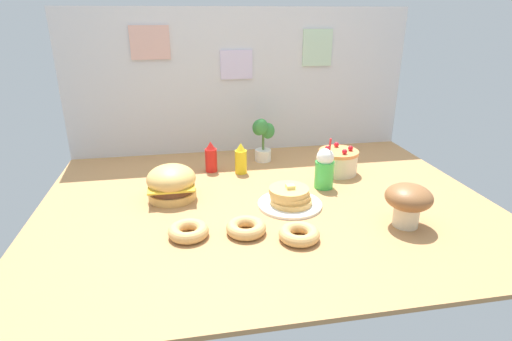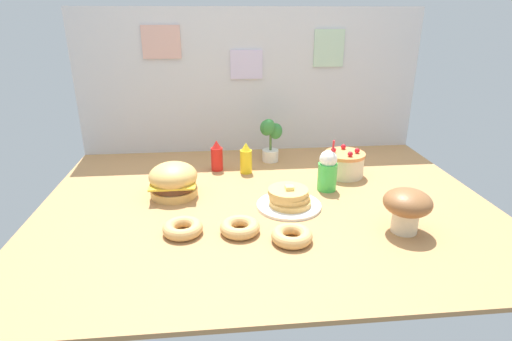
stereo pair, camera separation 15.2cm
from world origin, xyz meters
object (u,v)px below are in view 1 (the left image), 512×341
layer_cake (338,161)px  donut_pink_glaze (188,231)px  donut_chocolate (246,228)px  potted_plant (263,138)px  cream_soda_cup (324,169)px  donut_vanilla (299,234)px  mushroom_stool (408,201)px  pancake_stack (290,198)px  ketchup_bottle (211,158)px  mustard_bottle (241,159)px  burger (172,183)px

layer_cake → donut_pink_glaze: layer_cake is taller
donut_chocolate → potted_plant: 0.95m
cream_soda_cup → donut_pink_glaze: (-0.75, -0.40, -0.08)m
donut_vanilla → potted_plant: 1.01m
mushroom_stool → pancake_stack: bearing=147.6°
layer_cake → pancake_stack: bearing=-136.2°
cream_soda_cup → ketchup_bottle: bearing=148.8°
layer_cake → cream_soda_cup: cream_soda_cup is taller
mustard_bottle → mushroom_stool: size_ratio=0.91×
burger → cream_soda_cup: cream_soda_cup is taller
mushroom_stool → burger: bearing=155.0°
layer_cake → burger: bearing=-169.2°
mushroom_stool → donut_pink_glaze: bearing=175.5°
pancake_stack → mustard_bottle: (-0.18, 0.48, 0.05)m
mustard_bottle → cream_soda_cup: cream_soda_cup is taller
layer_cake → donut_chocolate: layer_cake is taller
ketchup_bottle → mustard_bottle: (0.17, -0.06, 0.00)m
cream_soda_cup → potted_plant: size_ratio=0.98×
burger → cream_soda_cup: bearing=-0.5°
cream_soda_cup → potted_plant: potted_plant is taller
donut_chocolate → donut_vanilla: 0.23m
mushroom_stool → cream_soda_cup: bearing=114.9°
cream_soda_cup → mushroom_stool: cream_soda_cup is taller
burger → donut_pink_glaze: burger is taller
burger → cream_soda_cup: (0.82, -0.01, 0.03)m
pancake_stack → donut_pink_glaze: 0.55m
cream_soda_cup → donut_pink_glaze: size_ratio=1.61×
layer_cake → mustard_bottle: mustard_bottle is taller
burger → potted_plant: size_ratio=0.87×
pancake_stack → mustard_bottle: 0.52m
pancake_stack → mushroom_stool: bearing=-32.4°
mustard_bottle → donut_pink_glaze: mustard_bottle is taller
cream_soda_cup → pancake_stack: bearing=-142.3°
mustard_bottle → donut_vanilla: size_ratio=1.08×
potted_plant → layer_cake: bearing=-36.2°
pancake_stack → donut_chocolate: 0.35m
donut_chocolate → mustard_bottle: bearing=83.4°
ketchup_bottle → donut_vanilla: size_ratio=1.08×
cream_soda_cup → potted_plant: (-0.25, 0.49, 0.04)m
layer_cake → ketchup_bottle: 0.76m
burger → mustard_bottle: mustard_bottle is taller
pancake_stack → layer_cake: bearing=43.8°
pancake_stack → ketchup_bottle: 0.65m
burger → mustard_bottle: (0.40, 0.29, 0.00)m
ketchup_bottle → donut_pink_glaze: bearing=-101.8°
ketchup_bottle → potted_plant: size_ratio=0.66×
layer_cake → donut_pink_glaze: size_ratio=1.34×
donut_vanilla → burger: bearing=135.7°
mustard_bottle → mushroom_stool: mushroom_stool is taller
pancake_stack → donut_pink_glaze: pancake_stack is taller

